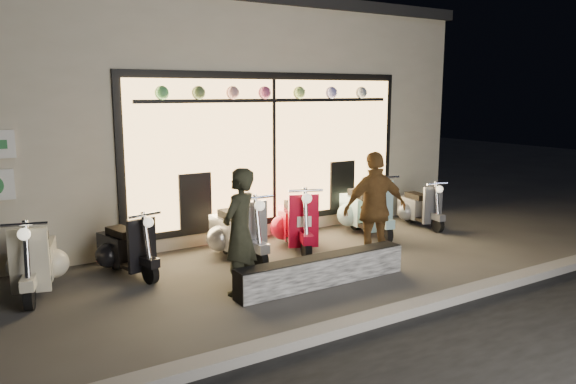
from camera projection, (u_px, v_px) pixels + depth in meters
name	position (u px, v px, depth m)	size (l,w,h in m)	color
ground	(295.00, 272.00, 8.04)	(40.00, 40.00, 0.00)	#383533
kerb	(391.00, 314.00, 6.36)	(40.00, 0.25, 0.12)	slate
shop_building	(167.00, 113.00, 11.82)	(10.20, 6.23, 4.20)	beige
graffiti_barrier	(322.00, 270.00, 7.47)	(2.53, 0.28, 0.40)	black
scooter_silver	(235.00, 232.00, 8.66)	(0.46, 1.44, 1.03)	black
scooter_red	(296.00, 222.00, 9.24)	(0.82, 1.45, 1.05)	black
scooter_black	(124.00, 248.00, 7.94)	(0.60, 1.29, 0.91)	black
scooter_cream	(36.00, 260.00, 7.25)	(0.69, 1.40, 1.00)	black
scooter_blue	(363.00, 209.00, 10.18)	(0.71, 1.55, 1.10)	black
scooter_grey	(418.00, 207.00, 10.82)	(0.53, 1.23, 0.87)	black
man	(240.00, 232.00, 7.07)	(0.59, 0.39, 1.62)	black
woman	(375.00, 209.00, 8.22)	(0.99, 0.41, 1.70)	brown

